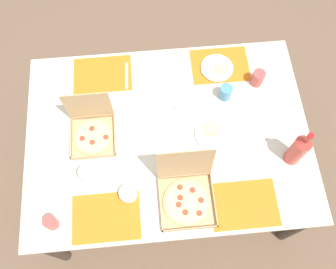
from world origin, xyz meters
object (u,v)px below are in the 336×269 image
Objects in this scene: cup_clear_right at (226,92)px; pizza_box_edge_far at (92,130)px; pizza_box_corner_left at (187,194)px; cup_dark at (51,223)px; soda_bottle at (298,149)px; cup_red at (87,174)px; plate_far_right at (217,68)px; plate_middle at (190,101)px; condiment_bowl at (128,194)px; plate_near_right at (214,133)px; cup_spare at (258,78)px.

pizza_box_edge_far is at bearing -167.78° from cup_clear_right.
cup_dark is (-0.71, -0.09, -0.00)m from pizza_box_corner_left.
cup_clear_right is (0.30, 0.59, -0.00)m from pizza_box_corner_left.
soda_bottle is 3.54× the size of cup_dark.
pizza_box_corner_left is 3.35× the size of cup_red.
pizza_box_edge_far is 0.55m from cup_dark.
pizza_box_edge_far is at bearing 66.73° from cup_dark.
plate_middle is at bearing -132.57° from plate_far_right.
cup_red is (-0.52, 0.16, -0.00)m from pizza_box_corner_left.
cup_clear_right is at bearing 42.21° from condiment_bowl.
pizza_box_corner_left is at bearing -40.12° from pizza_box_edge_far.
plate_near_right is at bearing 14.78° from cup_red.
cup_clear_right is 0.93m from cup_red.
plate_near_right is 0.44m from cup_spare.
pizza_box_corner_left is 3.58× the size of cup_dark.
plate_near_right is at bearing -133.81° from cup_spare.
condiment_bowl reaches higher than plate_far_right.
cup_dark is at bearing -138.64° from plate_far_right.
plate_near_right is (0.20, 0.35, -0.04)m from pizza_box_corner_left.
condiment_bowl is at bearing -64.14° from pizza_box_edge_far.
pizza_box_edge_far is 2.95× the size of cup_clear_right.
pizza_box_edge_far is 1.45× the size of plate_far_right.
pizza_box_corner_left reaches higher than cup_red.
plate_far_right reaches higher than plate_middle.
cup_spare is at bearing 31.80° from cup_dark.
plate_far_right is (0.78, 0.37, -0.04)m from pizza_box_edge_far.
plate_near_right is 0.26m from cup_clear_right.
condiment_bowl is at bearing -128.25° from plate_far_right.
condiment_bowl is (0.18, -0.38, -0.02)m from pizza_box_edge_far.
cup_red is (0.19, 0.24, 0.00)m from cup_dark.
soda_bottle is (0.53, -0.41, 0.12)m from plate_middle.
cup_clear_right is (1.01, 0.67, 0.00)m from cup_dark.
soda_bottle is at bearing -37.72° from plate_middle.
condiment_bowl is at bearing 17.07° from cup_dark.
cup_red reaches higher than plate_far_right.
soda_bottle is 0.94m from condiment_bowl.
cup_clear_right is at bearing 63.06° from pizza_box_corner_left.
condiment_bowl is (-0.92, -0.13, -0.11)m from soda_bottle.
plate_middle is 2.13× the size of cup_red.
soda_bottle reaches higher than cup_dark.
cup_spare is (0.51, 0.67, 0.00)m from pizza_box_corner_left.
cup_red is at bearing 163.36° from pizza_box_corner_left.
cup_spare reaches higher than plate_middle.
plate_middle is (-0.20, -0.21, -0.00)m from plate_far_right.
condiment_bowl is at bearing -137.79° from cup_clear_right.
plate_middle is 0.43m from cup_spare.
cup_red is at bearing -96.83° from pizza_box_edge_far.
cup_dark is at bearing -169.27° from soda_bottle.
plate_far_right is 0.71m from soda_bottle.
cup_clear_right is at bearing -85.19° from plate_far_right.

